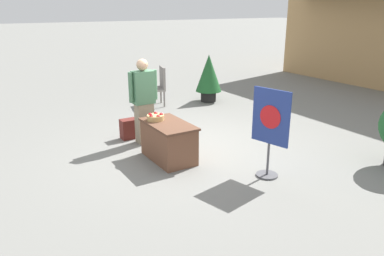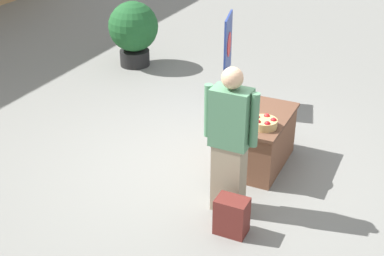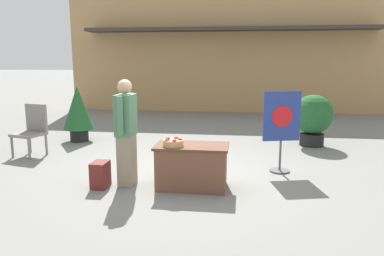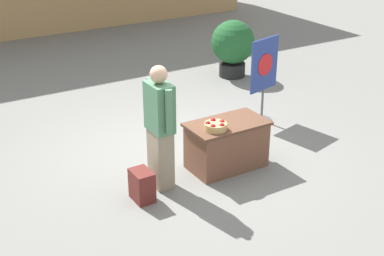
{
  "view_description": "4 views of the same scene",
  "coord_description": "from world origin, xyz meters",
  "px_view_note": "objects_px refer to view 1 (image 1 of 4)",
  "views": [
    {
      "loc": [
        6.02,
        -3.68,
        2.71
      ],
      "look_at": [
        0.65,
        -0.41,
        0.64
      ],
      "focal_mm": 35.0,
      "sensor_mm": 36.0,
      "label": 1
    },
    {
      "loc": [
        -5.43,
        -2.48,
        3.65
      ],
      "look_at": [
        0.06,
        0.11,
        0.48
      ],
      "focal_mm": 50.0,
      "sensor_mm": 36.0,
      "label": 2
    },
    {
      "loc": [
        1.1,
        -6.41,
        2.03
      ],
      "look_at": [
        0.27,
        -0.19,
        0.87
      ],
      "focal_mm": 35.0,
      "sensor_mm": 36.0,
      "label": 3
    },
    {
      "loc": [
        -3.67,
        -6.38,
        3.76
      ],
      "look_at": [
        -0.01,
        -0.33,
        0.55
      ],
      "focal_mm": 50.0,
      "sensor_mm": 36.0,
      "label": 4
    }
  ],
  "objects_px": {
    "backpack": "(129,129)",
    "poster_board": "(270,128)",
    "patio_chair": "(158,84)",
    "potted_plant_near_right": "(209,75)",
    "display_table": "(169,141)",
    "person_visitor": "(144,101)",
    "apple_basket": "(155,117)"
  },
  "relations": [
    {
      "from": "person_visitor",
      "to": "poster_board",
      "type": "xyz_separation_m",
      "value": [
        2.55,
        1.05,
        -0.04
      ]
    },
    {
      "from": "display_table",
      "to": "person_visitor",
      "type": "relative_size",
      "value": 0.67
    },
    {
      "from": "person_visitor",
      "to": "poster_board",
      "type": "height_order",
      "value": "person_visitor"
    },
    {
      "from": "person_visitor",
      "to": "backpack",
      "type": "bearing_deg",
      "value": -152.57
    },
    {
      "from": "potted_plant_near_right",
      "to": "patio_chair",
      "type": "bearing_deg",
      "value": -104.47
    },
    {
      "from": "backpack",
      "to": "potted_plant_near_right",
      "type": "xyz_separation_m",
      "value": [
        -1.81,
        3.24,
        0.57
      ]
    },
    {
      "from": "apple_basket",
      "to": "potted_plant_near_right",
      "type": "distance_m",
      "value": 4.35
    },
    {
      "from": "display_table",
      "to": "patio_chair",
      "type": "relative_size",
      "value": 1.06
    },
    {
      "from": "backpack",
      "to": "display_table",
      "type": "bearing_deg",
      "value": 7.22
    },
    {
      "from": "display_table",
      "to": "person_visitor",
      "type": "height_order",
      "value": "person_visitor"
    },
    {
      "from": "apple_basket",
      "to": "patio_chair",
      "type": "relative_size",
      "value": 0.29
    },
    {
      "from": "person_visitor",
      "to": "poster_board",
      "type": "distance_m",
      "value": 2.76
    },
    {
      "from": "display_table",
      "to": "patio_chair",
      "type": "distance_m",
      "value": 3.98
    },
    {
      "from": "patio_chair",
      "to": "person_visitor",
      "type": "bearing_deg",
      "value": 73.64
    },
    {
      "from": "patio_chair",
      "to": "display_table",
      "type": "bearing_deg",
      "value": 81.62
    },
    {
      "from": "person_visitor",
      "to": "poster_board",
      "type": "relative_size",
      "value": 1.16
    },
    {
      "from": "display_table",
      "to": "patio_chair",
      "type": "bearing_deg",
      "value": 156.26
    },
    {
      "from": "apple_basket",
      "to": "patio_chair",
      "type": "bearing_deg",
      "value": 152.94
    },
    {
      "from": "apple_basket",
      "to": "potted_plant_near_right",
      "type": "height_order",
      "value": "potted_plant_near_right"
    },
    {
      "from": "person_visitor",
      "to": "backpack",
      "type": "xyz_separation_m",
      "value": [
        -0.39,
        -0.2,
        -0.67
      ]
    },
    {
      "from": "person_visitor",
      "to": "display_table",
      "type": "bearing_deg",
      "value": 0.0
    },
    {
      "from": "potted_plant_near_right",
      "to": "display_table",
      "type": "bearing_deg",
      "value": -43.11
    },
    {
      "from": "backpack",
      "to": "person_visitor",
      "type": "bearing_deg",
      "value": 26.81
    },
    {
      "from": "display_table",
      "to": "patio_chair",
      "type": "xyz_separation_m",
      "value": [
        -3.64,
        1.6,
        0.24
      ]
    },
    {
      "from": "patio_chair",
      "to": "potted_plant_near_right",
      "type": "relative_size",
      "value": 0.79
    },
    {
      "from": "display_table",
      "to": "apple_basket",
      "type": "xyz_separation_m",
      "value": [
        -0.28,
        -0.12,
        0.41
      ]
    },
    {
      "from": "apple_basket",
      "to": "poster_board",
      "type": "relative_size",
      "value": 0.21
    },
    {
      "from": "patio_chair",
      "to": "backpack",
      "type": "bearing_deg",
      "value": 66.08
    },
    {
      "from": "poster_board",
      "to": "patio_chair",
      "type": "relative_size",
      "value": 1.35
    },
    {
      "from": "person_visitor",
      "to": "backpack",
      "type": "relative_size",
      "value": 4.09
    },
    {
      "from": "backpack",
      "to": "poster_board",
      "type": "height_order",
      "value": "poster_board"
    },
    {
      "from": "display_table",
      "to": "apple_basket",
      "type": "distance_m",
      "value": 0.5
    }
  ]
}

